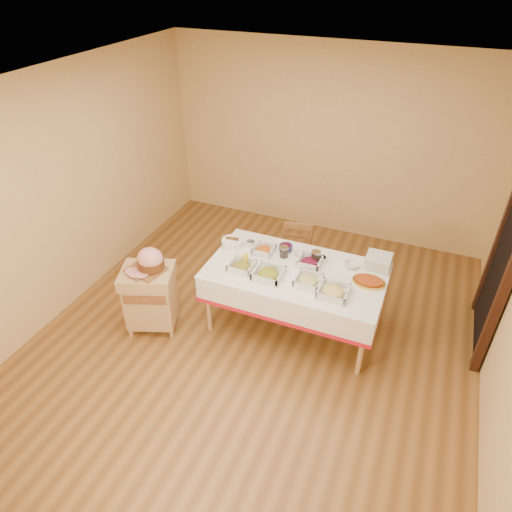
{
  "coord_description": "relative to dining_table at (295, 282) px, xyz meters",
  "views": [
    {
      "loc": [
        1.37,
        -3.35,
        3.53
      ],
      "look_at": [
        -0.1,
        0.2,
        0.89
      ],
      "focal_mm": 32.0,
      "sensor_mm": 36.0,
      "label": 1
    }
  ],
  "objects": [
    {
      "name": "dining_chair",
      "position": [
        -0.21,
        0.66,
        -0.17
      ],
      "size": [
        0.44,
        0.43,
        0.84
      ],
      "color": "brown",
      "rests_on": "ground"
    },
    {
      "name": "small_bowl_left",
      "position": [
        -0.61,
        0.25,
        0.19
      ],
      "size": [
        0.11,
        0.11,
        0.05
      ],
      "color": "silver",
      "rests_on": "dining_table"
    },
    {
      "name": "serving_dish_b",
      "position": [
        -0.22,
        -0.22,
        0.2
      ],
      "size": [
        0.28,
        0.28,
        0.12
      ],
      "color": "silver",
      "rests_on": "dining_table"
    },
    {
      "name": "ham_on_board",
      "position": [
        -1.38,
        -0.57,
        0.27
      ],
      "size": [
        0.39,
        0.37,
        0.25
      ],
      "color": "brown",
      "rests_on": "butcher_cart"
    },
    {
      "name": "mustard_bottle",
      "position": [
        -0.52,
        -0.11,
        0.23
      ],
      "size": [
        0.05,
        0.05,
        0.15
      ],
      "color": "yellow",
      "rests_on": "dining_table"
    },
    {
      "name": "room_shell",
      "position": [
        -0.3,
        -0.3,
        0.7
      ],
      "size": [
        5.0,
        5.0,
        5.0
      ],
      "color": "brown",
      "rests_on": "ground"
    },
    {
      "name": "serving_dish_c",
      "position": [
        0.18,
        -0.17,
        0.19
      ],
      "size": [
        0.25,
        0.25,
        0.1
      ],
      "color": "silver",
      "rests_on": "dining_table"
    },
    {
      "name": "serving_dish_a",
      "position": [
        -0.52,
        -0.19,
        0.2
      ],
      "size": [
        0.25,
        0.25,
        0.11
      ],
      "color": "silver",
      "rests_on": "dining_table"
    },
    {
      "name": "small_bowl_mid",
      "position": [
        -0.22,
        0.31,
        0.2
      ],
      "size": [
        0.15,
        0.15,
        0.06
      ],
      "color": "navy",
      "rests_on": "dining_table"
    },
    {
      "name": "preserve_jar_right",
      "position": [
        0.14,
        0.22,
        0.22
      ],
      "size": [
        0.1,
        0.1,
        0.13
      ],
      "color": "silver",
      "rests_on": "dining_table"
    },
    {
      "name": "brass_platter",
      "position": [
        0.73,
        0.07,
        0.18
      ],
      "size": [
        0.33,
        0.23,
        0.04
      ],
      "color": "gold",
      "rests_on": "dining_table"
    },
    {
      "name": "butcher_cart",
      "position": [
        -1.42,
        -0.6,
        -0.17
      ],
      "size": [
        0.65,
        0.6,
        0.76
      ],
      "color": "tan",
      "rests_on": "ground"
    },
    {
      "name": "bowl_white_imported",
      "position": [
        -0.03,
        0.29,
        0.18
      ],
      "size": [
        0.2,
        0.2,
        0.04
      ],
      "primitive_type": "imported",
      "rotation": [
        0.0,
        0.0,
        -0.37
      ],
      "color": "silver",
      "rests_on": "dining_table"
    },
    {
      "name": "bowl_small_imported",
      "position": [
        0.52,
        0.27,
        0.19
      ],
      "size": [
        0.2,
        0.2,
        0.05
      ],
      "primitive_type": "imported",
      "rotation": [
        0.0,
        0.0,
        -0.39
      ],
      "color": "silver",
      "rests_on": "dining_table"
    },
    {
      "name": "bread_basket",
      "position": [
        -0.79,
        0.15,
        0.21
      ],
      "size": [
        0.24,
        0.24,
        0.1
      ],
      "color": "white",
      "rests_on": "dining_table"
    },
    {
      "name": "preserve_jar_left",
      "position": [
        -0.2,
        0.18,
        0.22
      ],
      "size": [
        0.1,
        0.1,
        0.12
      ],
      "color": "silver",
      "rests_on": "dining_table"
    },
    {
      "name": "serving_dish_f",
      "position": [
        0.1,
        0.14,
        0.2
      ],
      "size": [
        0.25,
        0.24,
        0.12
      ],
      "color": "silver",
      "rests_on": "dining_table"
    },
    {
      "name": "dining_table",
      "position": [
        0.0,
        0.0,
        0.0
      ],
      "size": [
        1.82,
        1.02,
        0.76
      ],
      "color": "tan",
      "rests_on": "ground"
    },
    {
      "name": "plate_stack",
      "position": [
        0.76,
        0.39,
        0.22
      ],
      "size": [
        0.25,
        0.25,
        0.12
      ],
      "color": "silver",
      "rests_on": "dining_table"
    },
    {
      "name": "small_bowl_right",
      "position": [
        0.2,
        0.25,
        0.19
      ],
      "size": [
        0.11,
        0.11,
        0.05
      ],
      "color": "silver",
      "rests_on": "dining_table"
    },
    {
      "name": "serving_dish_d",
      "position": [
        0.45,
        -0.24,
        0.2
      ],
      "size": [
        0.28,
        0.28,
        0.11
      ],
      "color": "silver",
      "rests_on": "dining_table"
    },
    {
      "name": "serving_dish_e",
      "position": [
        -0.43,
        0.18,
        0.19
      ],
      "size": [
        0.23,
        0.22,
        0.1
      ],
      "color": "silver",
      "rests_on": "dining_table"
    },
    {
      "name": "doorway",
      "position": [
        1.9,
        0.6,
        0.51
      ],
      "size": [
        0.09,
        1.1,
        2.2
      ],
      "color": "black",
      "rests_on": "ground"
    }
  ]
}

